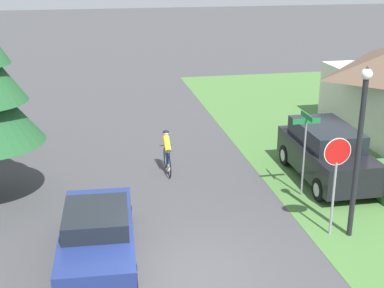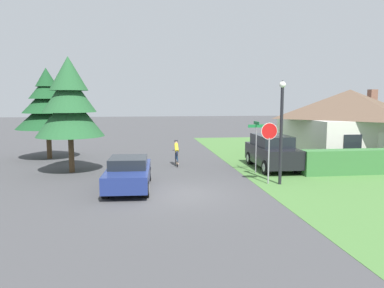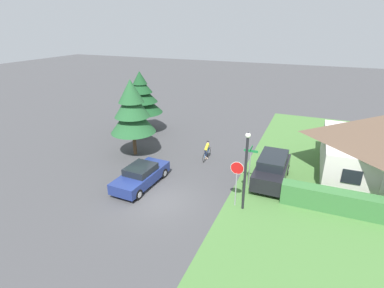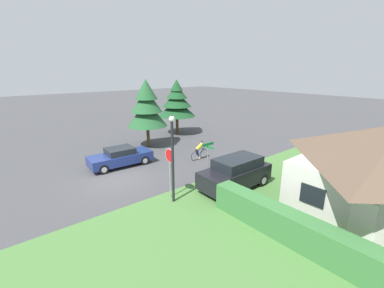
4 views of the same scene
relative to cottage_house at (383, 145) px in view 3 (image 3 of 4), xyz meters
name	(u,v)px [view 3 (image 3 of 4)]	position (x,y,z in m)	size (l,w,h in m)	color
ground_plane	(160,200)	(-12.50, -8.61, -2.36)	(140.00, 140.00, 0.00)	#424244
grass_verge_right	(370,208)	(-0.79, -4.61, -2.36)	(16.00, 36.00, 0.01)	#477538
cottage_house	(383,145)	(0.00, 0.00, 0.00)	(7.91, 8.37, 4.58)	beige
hedge_row	(375,209)	(-0.82, -5.72, -1.72)	(9.87, 0.90, 1.29)	#387038
sedan_left_lane	(141,176)	(-14.55, -7.42, -1.68)	(2.04, 4.61, 1.40)	navy
cyclist	(207,151)	(-11.94, -1.95, -1.65)	(0.44, 1.73, 1.51)	black
parked_suv_right	(272,169)	(-6.68, -3.66, -1.41)	(2.03, 4.63, 1.90)	black
stop_sign	(237,175)	(-8.18, -7.36, -0.33)	(0.77, 0.07, 2.84)	gray
street_lamp	(246,166)	(-7.67, -7.52, 0.42)	(0.29, 0.29, 4.76)	black
street_name_sign	(250,160)	(-7.97, -4.76, -0.47)	(0.90, 0.90, 2.74)	gray
conifer_tall_near	(132,110)	(-17.71, -3.25, 1.37)	(3.55, 3.55, 6.14)	#4C3823
conifer_tall_far	(141,97)	(-20.03, 1.77, 1.14)	(4.05, 4.05, 5.93)	#4C3823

